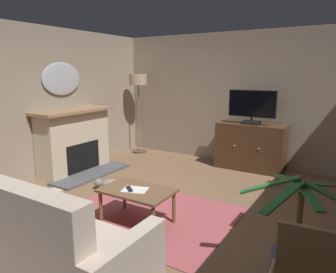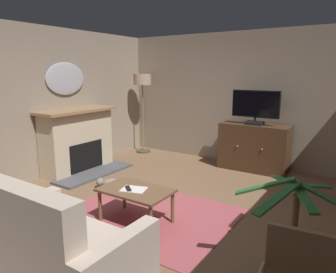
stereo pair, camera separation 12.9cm
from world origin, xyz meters
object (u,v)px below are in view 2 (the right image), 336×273
wall_mirror_oval (66,79)px  sofa_floral (59,251)px  cat (111,183)px  television (255,107)px  fireplace (78,142)px  folded_newspaper (134,189)px  tv_cabinet (254,148)px  potted_plant_leafy_by_curtain (290,262)px  floor_lamp (142,88)px  coffee_table (136,193)px  tv_remote (128,189)px

wall_mirror_oval → sofa_floral: size_ratio=0.59×
sofa_floral → cat: bearing=122.7°
television → cat: bearing=-126.0°
fireplace → cat: size_ratio=2.62×
fireplace → folded_newspaper: bearing=-25.7°
tv_cabinet → potted_plant_leafy_by_curtain: potted_plant_leafy_by_curtain is taller
tv_cabinet → folded_newspaper: bearing=-100.1°
potted_plant_leafy_by_curtain → floor_lamp: floor_lamp is taller
coffee_table → potted_plant_leafy_by_curtain: (1.88, -0.16, -0.18)m
sofa_floral → coffee_table: bearing=97.7°
wall_mirror_oval → coffee_table: size_ratio=0.97×
fireplace → coffee_table: size_ratio=1.77×
television → coffee_table: 3.06m
potted_plant_leafy_by_curtain → wall_mirror_oval: bearing=164.5°
folded_newspaper → cat: folded_newspaper is taller
fireplace → potted_plant_leafy_by_curtain: 4.32m
sofa_floral → floor_lamp: bearing=118.8°
potted_plant_leafy_by_curtain → tv_cabinet: bearing=113.7°
floor_lamp → potted_plant_leafy_by_curtain: bearing=-37.2°
tv_cabinet → cat: size_ratio=2.13×
fireplace → wall_mirror_oval: bearing=180.0°
cat → potted_plant_leafy_by_curtain: bearing=-15.8°
sofa_floral → potted_plant_leafy_by_curtain: size_ratio=1.45×
coffee_table → sofa_floral: size_ratio=0.61×
tv_cabinet → fireplace: bearing=-145.5°
folded_newspaper → potted_plant_leafy_by_curtain: size_ratio=0.30×
tv_cabinet → floor_lamp: (-2.62, -0.08, 1.08)m
tv_remote → wall_mirror_oval: bearing=-166.1°
coffee_table → potted_plant_leafy_by_curtain: potted_plant_leafy_by_curtain is taller
floor_lamp → tv_cabinet: bearing=1.8°
tv_remote → sofa_floral: size_ratio=0.12×
fireplace → potted_plant_leafy_by_curtain: fireplace is taller
tv_cabinet → tv_remote: tv_cabinet is taller
sofa_floral → tv_remote: bearing=101.3°
coffee_table → sofa_floral: 1.30m
wall_mirror_oval → potted_plant_leafy_by_curtain: 4.79m
wall_mirror_oval → tv_cabinet: size_ratio=0.67×
fireplace → cat: (1.15, -0.37, -0.48)m
folded_newspaper → sofa_floral: (0.19, -1.26, -0.12)m
tv_remote → television: bearing=117.4°
folded_newspaper → tv_cabinet: bearing=61.7°
coffee_table → folded_newspaper: folded_newspaper is taller
fireplace → floor_lamp: size_ratio=0.87×
fireplace → tv_cabinet: bearing=34.5°
folded_newspaper → tv_remote: bearing=-165.1°
wall_mirror_oval → potted_plant_leafy_by_curtain: (4.38, -1.21, -1.53)m
tv_remote → floor_lamp: 3.71m
fireplace → coffee_table: bearing=-25.2°
sofa_floral → cat: size_ratio=2.42×
tv_remote → sofa_floral: sofa_floral is taller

